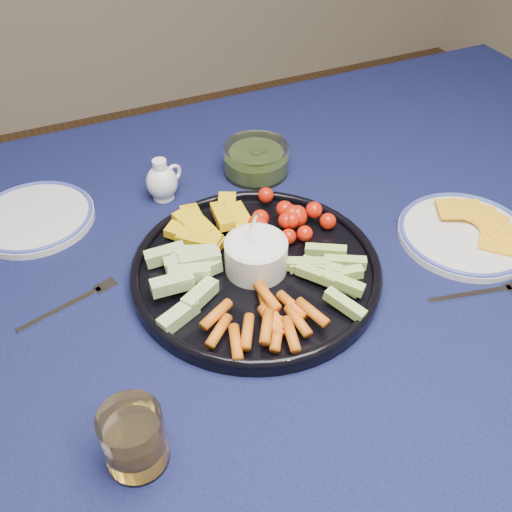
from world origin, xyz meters
name	(u,v)px	position (x,y,z in m)	size (l,w,h in m)	color
dining_table	(304,277)	(0.00, 0.00, 0.66)	(1.67, 1.07, 0.75)	#482B18
crudite_platter	(255,266)	(-0.12, -0.05, 0.77)	(0.39, 0.39, 0.12)	black
creamer_pitcher	(162,182)	(-0.18, 0.21, 0.78)	(0.07, 0.06, 0.08)	white
pickle_bowl	(256,161)	(0.00, 0.22, 0.77)	(0.12, 0.12, 0.06)	silver
cheese_plate	(465,233)	(0.24, -0.10, 0.76)	(0.22, 0.22, 0.03)	silver
juice_tumbler	(135,441)	(-0.36, -0.27, 0.78)	(0.07, 0.07, 0.09)	silver
fork_left	(77,301)	(-0.38, 0.01, 0.75)	(0.16, 0.06, 0.00)	silver
fork_right	(487,292)	(0.19, -0.22, 0.75)	(0.16, 0.05, 0.00)	silver
side_plate_extra	(34,217)	(-0.41, 0.24, 0.75)	(0.20, 0.20, 0.02)	silver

